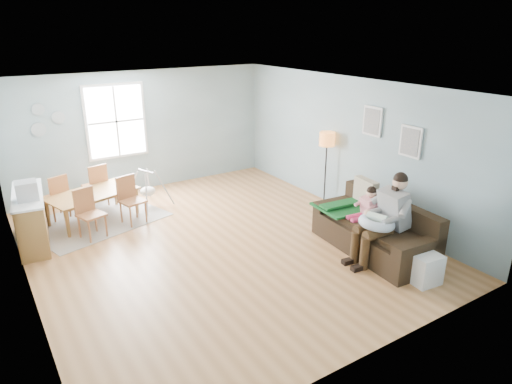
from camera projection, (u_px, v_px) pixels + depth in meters
room at (214, 106)px, 7.20m from camera, size 8.40×9.40×3.90m
window at (116, 121)px, 9.90m from camera, size 1.32×0.08×1.62m
pictures at (391, 131)px, 8.08m from camera, size 0.05×1.34×0.74m
wall_plates at (45, 120)px, 9.13m from camera, size 0.67×0.02×0.66m
sofa at (376, 233)px, 7.70m from camera, size 1.10×2.25×0.88m
green_throw at (345, 206)px, 8.18m from camera, size 1.06×0.90×0.04m
beige_pillow at (366, 193)px, 8.11m from camera, size 0.21×0.54×0.52m
father at (385, 216)px, 7.23m from camera, size 1.08×0.53×1.46m
nursing_pillow at (377, 223)px, 7.18m from camera, size 0.67×0.66×0.24m
infant at (375, 217)px, 7.18m from camera, size 0.22×0.41×0.15m
toddler at (366, 207)px, 7.69m from camera, size 0.55×0.31×0.84m
floor_lamp at (327, 145)px, 9.35m from camera, size 0.32×0.32×1.57m
storage_cube at (425, 269)px, 6.74m from camera, size 0.45×0.41×0.46m
rug at (96, 220)px, 8.98m from camera, size 2.81×2.41×0.01m
dining_table at (94, 207)px, 8.88m from camera, size 1.83×1.34×0.58m
chair_sw at (88, 210)px, 8.13m from camera, size 0.52×0.52×0.91m
chair_se at (130, 197)px, 8.74m from camera, size 0.50×0.50×0.92m
chair_nw at (57, 194)px, 8.87m from camera, size 0.54×0.54×0.91m
chair_ne at (97, 183)px, 9.47m from camera, size 0.51×0.51×0.93m
counter at (31, 218)px, 7.92m from camera, size 0.68×1.69×0.92m
monitor at (26, 191)px, 7.45m from camera, size 0.35×0.33×0.31m
baby_swing at (148, 190)px, 9.56m from camera, size 1.00×1.00×0.78m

